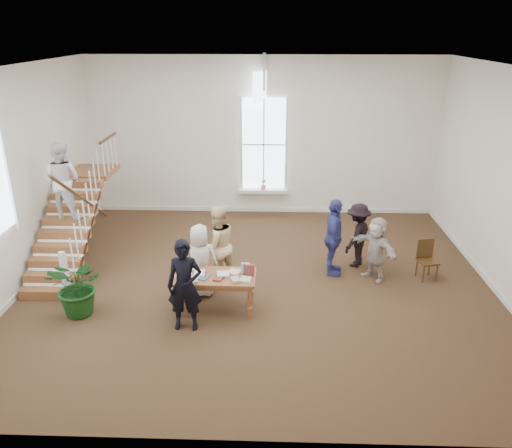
{
  "coord_description": "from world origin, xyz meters",
  "views": [
    {
      "loc": [
        0.26,
        -9.67,
        5.22
      ],
      "look_at": [
        -0.08,
        0.4,
        1.21
      ],
      "focal_mm": 35.0,
      "sensor_mm": 36.0,
      "label": 1
    }
  ],
  "objects_px": {
    "police_officer": "(185,286)",
    "side_chair": "(426,257)",
    "woman_cluster_a": "(334,238)",
    "woman_cluster_b": "(357,235)",
    "elderly_woman": "(200,261)",
    "floor_plant": "(79,287)",
    "library_table": "(213,279)",
    "woman_cluster_c": "(376,249)",
    "person_yellow": "(217,245)"
  },
  "relations": [
    {
      "from": "police_officer",
      "to": "floor_plant",
      "type": "distance_m",
      "value": 2.16
    },
    {
      "from": "library_table",
      "to": "woman_cluster_b",
      "type": "distance_m",
      "value": 3.72
    },
    {
      "from": "library_table",
      "to": "woman_cluster_c",
      "type": "height_order",
      "value": "woman_cluster_c"
    },
    {
      "from": "police_officer",
      "to": "floor_plant",
      "type": "xyz_separation_m",
      "value": [
        -2.11,
        0.39,
        -0.28
      ]
    },
    {
      "from": "library_table",
      "to": "person_yellow",
      "type": "bearing_deg",
      "value": 92.35
    },
    {
      "from": "police_officer",
      "to": "woman_cluster_c",
      "type": "height_order",
      "value": "police_officer"
    },
    {
      "from": "woman_cluster_b",
      "to": "woman_cluster_a",
      "type": "bearing_deg",
      "value": -20.45
    },
    {
      "from": "woman_cluster_b",
      "to": "woman_cluster_c",
      "type": "height_order",
      "value": "woman_cluster_b"
    },
    {
      "from": "woman_cluster_b",
      "to": "floor_plant",
      "type": "xyz_separation_m",
      "value": [
        -5.62,
        -2.33,
        -0.16
      ]
    },
    {
      "from": "woman_cluster_b",
      "to": "side_chair",
      "type": "bearing_deg",
      "value": 101.81
    },
    {
      "from": "police_officer",
      "to": "elderly_woman",
      "type": "height_order",
      "value": "police_officer"
    },
    {
      "from": "police_officer",
      "to": "side_chair",
      "type": "xyz_separation_m",
      "value": [
        4.96,
        2.17,
        -0.39
      ]
    },
    {
      "from": "library_table",
      "to": "woman_cluster_b",
      "type": "height_order",
      "value": "woman_cluster_b"
    },
    {
      "from": "woman_cluster_a",
      "to": "side_chair",
      "type": "bearing_deg",
      "value": -84.4
    },
    {
      "from": "person_yellow",
      "to": "woman_cluster_a",
      "type": "relative_size",
      "value": 1.01
    },
    {
      "from": "woman_cluster_c",
      "to": "side_chair",
      "type": "height_order",
      "value": "woman_cluster_c"
    },
    {
      "from": "floor_plant",
      "to": "side_chair",
      "type": "relative_size",
      "value": 1.35
    },
    {
      "from": "person_yellow",
      "to": "woman_cluster_c",
      "type": "height_order",
      "value": "person_yellow"
    },
    {
      "from": "person_yellow",
      "to": "woman_cluster_c",
      "type": "xyz_separation_m",
      "value": [
        3.42,
        0.32,
        -0.17
      ]
    },
    {
      "from": "woman_cluster_a",
      "to": "woman_cluster_b",
      "type": "relative_size",
      "value": 1.17
    },
    {
      "from": "elderly_woman",
      "to": "library_table",
      "type": "bearing_deg",
      "value": 119.05
    },
    {
      "from": "woman_cluster_c",
      "to": "side_chair",
      "type": "relative_size",
      "value": 1.62
    },
    {
      "from": "side_chair",
      "to": "woman_cluster_c",
      "type": "bearing_deg",
      "value": 172.0
    },
    {
      "from": "woman_cluster_b",
      "to": "side_chair",
      "type": "xyz_separation_m",
      "value": [
        1.45,
        -0.55,
        -0.27
      ]
    },
    {
      "from": "person_yellow",
      "to": "side_chair",
      "type": "relative_size",
      "value": 2.01
    },
    {
      "from": "side_chair",
      "to": "floor_plant",
      "type": "bearing_deg",
      "value": -178.75
    },
    {
      "from": "police_officer",
      "to": "library_table",
      "type": "bearing_deg",
      "value": 55.99
    },
    {
      "from": "elderly_woman",
      "to": "woman_cluster_b",
      "type": "bearing_deg",
      "value": -156.27
    },
    {
      "from": "police_officer",
      "to": "woman_cluster_a",
      "type": "bearing_deg",
      "value": 37.83
    },
    {
      "from": "person_yellow",
      "to": "woman_cluster_b",
      "type": "bearing_deg",
      "value": 166.47
    },
    {
      "from": "elderly_woman",
      "to": "woman_cluster_c",
      "type": "bearing_deg",
      "value": -167.11
    },
    {
      "from": "library_table",
      "to": "elderly_woman",
      "type": "distance_m",
      "value": 0.7
    },
    {
      "from": "police_officer",
      "to": "side_chair",
      "type": "bearing_deg",
      "value": 23.51
    },
    {
      "from": "person_yellow",
      "to": "side_chair",
      "type": "xyz_separation_m",
      "value": [
        4.56,
        0.42,
        -0.4
      ]
    },
    {
      "from": "woman_cluster_b",
      "to": "woman_cluster_c",
      "type": "distance_m",
      "value": 0.72
    },
    {
      "from": "elderly_woman",
      "to": "woman_cluster_c",
      "type": "relative_size",
      "value": 1.07
    },
    {
      "from": "woman_cluster_b",
      "to": "side_chair",
      "type": "distance_m",
      "value": 1.57
    },
    {
      "from": "elderly_woman",
      "to": "woman_cluster_a",
      "type": "distance_m",
      "value": 3.0
    },
    {
      "from": "library_table",
      "to": "floor_plant",
      "type": "distance_m",
      "value": 2.55
    },
    {
      "from": "elderly_woman",
      "to": "floor_plant",
      "type": "distance_m",
      "value": 2.38
    },
    {
      "from": "elderly_woman",
      "to": "side_chair",
      "type": "distance_m",
      "value": 4.96
    },
    {
      "from": "woman_cluster_a",
      "to": "side_chair",
      "type": "relative_size",
      "value": 1.99
    },
    {
      "from": "library_table",
      "to": "elderly_woman",
      "type": "bearing_deg",
      "value": 119.34
    },
    {
      "from": "woman_cluster_a",
      "to": "woman_cluster_c",
      "type": "height_order",
      "value": "woman_cluster_a"
    },
    {
      "from": "woman_cluster_c",
      "to": "floor_plant",
      "type": "height_order",
      "value": "woman_cluster_c"
    },
    {
      "from": "side_chair",
      "to": "elderly_woman",
      "type": "bearing_deg",
      "value": 177.84
    },
    {
      "from": "side_chair",
      "to": "woman_cluster_a",
      "type": "bearing_deg",
      "value": 164.27
    },
    {
      "from": "elderly_woman",
      "to": "woman_cluster_b",
      "type": "distance_m",
      "value": 3.72
    },
    {
      "from": "police_officer",
      "to": "woman_cluster_c",
      "type": "distance_m",
      "value": 4.34
    },
    {
      "from": "woman_cluster_a",
      "to": "woman_cluster_c",
      "type": "relative_size",
      "value": 1.23
    }
  ]
}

